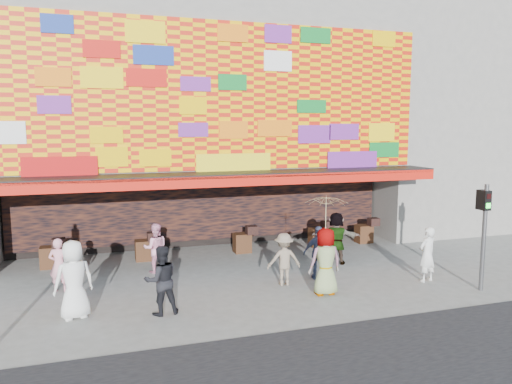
# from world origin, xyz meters

# --- Properties ---
(ground) EXTENTS (90.00, 90.00, 0.00)m
(ground) POSITION_xyz_m (0.00, 0.00, 0.00)
(ground) COLOR slate
(ground) RESTS_ON ground
(shop_building) EXTENTS (15.20, 9.40, 10.00)m
(shop_building) POSITION_xyz_m (0.00, 8.18, 5.23)
(shop_building) COLOR gray
(shop_building) RESTS_ON ground
(neighbor_right) EXTENTS (11.00, 8.00, 12.00)m
(neighbor_right) POSITION_xyz_m (13.00, 8.00, 6.00)
(neighbor_right) COLOR gray
(neighbor_right) RESTS_ON ground
(signal_right) EXTENTS (0.22, 0.20, 3.00)m
(signal_right) POSITION_xyz_m (6.20, -1.50, 1.86)
(signal_right) COLOR #59595B
(signal_right) RESTS_ON ground
(ped_a) EXTENTS (1.07, 0.85, 1.91)m
(ped_a) POSITION_xyz_m (-4.57, -0.17, 0.95)
(ped_a) COLOR white
(ped_a) RESTS_ON ground
(ped_b) EXTENTS (0.63, 0.50, 1.52)m
(ped_b) POSITION_xyz_m (-5.05, 2.00, 0.76)
(ped_b) COLOR pink
(ped_b) RESTS_ON ground
(ped_c) EXTENTS (0.90, 0.74, 1.72)m
(ped_c) POSITION_xyz_m (-2.56, -0.55, 0.86)
(ped_c) COLOR black
(ped_c) RESTS_ON ground
(ped_d) EXTENTS (1.03, 0.66, 1.52)m
(ped_d) POSITION_xyz_m (1.10, 0.64, 0.76)
(ped_d) COLOR gray
(ped_d) RESTS_ON ground
(ped_e) EXTENTS (1.01, 0.58, 1.61)m
(ped_e) POSITION_xyz_m (2.31, 0.86, 0.81)
(ped_e) COLOR #394364
(ped_e) RESTS_ON ground
(ped_f) EXTENTS (1.70, 1.10, 1.75)m
(ped_f) POSITION_xyz_m (3.56, 2.21, 0.88)
(ped_f) COLOR gray
(ped_f) RESTS_ON ground
(ped_g) EXTENTS (0.91, 0.60, 1.85)m
(ped_g) POSITION_xyz_m (1.88, -0.47, 0.93)
(ped_g) COLOR gray
(ped_g) RESTS_ON ground
(ped_h) EXTENTS (0.68, 0.53, 1.64)m
(ped_h) POSITION_xyz_m (5.24, -0.35, 0.82)
(ped_h) COLOR silver
(ped_h) RESTS_ON ground
(ped_i) EXTENTS (0.81, 0.65, 1.56)m
(ped_i) POSITION_xyz_m (-2.29, 3.04, 0.78)
(ped_i) COLOR pink
(ped_i) RESTS_ON ground
(parasol) EXTENTS (1.16, 1.18, 1.98)m
(parasol) POSITION_xyz_m (1.88, -0.47, 2.22)
(parasol) COLOR #D3B885
(parasol) RESTS_ON ground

